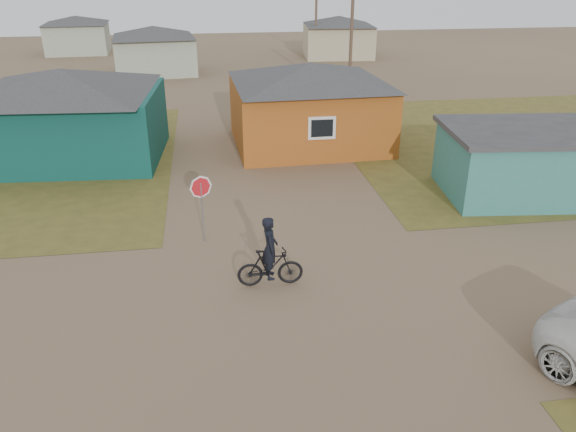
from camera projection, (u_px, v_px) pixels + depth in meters
name	position (u px, v px, depth m)	size (l,w,h in m)	color
ground	(311.00, 309.00, 14.50)	(120.00, 120.00, 0.00)	brown
grass_ne	(538.00, 140.00, 28.06)	(20.00, 18.00, 0.00)	brown
house_teal	(65.00, 114.00, 24.64)	(8.93, 7.08, 4.00)	#0A3833
house_yellow	(309.00, 103.00, 26.58)	(7.72, 6.76, 3.90)	#A35119
shed_turquoise	(528.00, 162.00, 21.07)	(6.71, 4.93, 2.60)	#397D74
house_pale_west	(155.00, 49.00, 43.48)	(7.04, 6.15, 3.60)	#9EA790
house_beige_east	(338.00, 36.00, 51.02)	(6.95, 6.05, 3.60)	tan
house_pale_north	(77.00, 34.00, 53.24)	(6.28, 5.81, 3.40)	#9EA790
utility_pole_near	(351.00, 34.00, 33.42)	(1.40, 0.20, 8.00)	brown
utility_pole_far	(316.00, 12.00, 47.93)	(1.40, 0.20, 8.00)	brown
stop_sign	(201.00, 193.00, 17.30)	(0.73, 0.06, 2.23)	gray
cyclist	(270.00, 261.00, 15.28)	(1.83, 0.66, 2.06)	black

